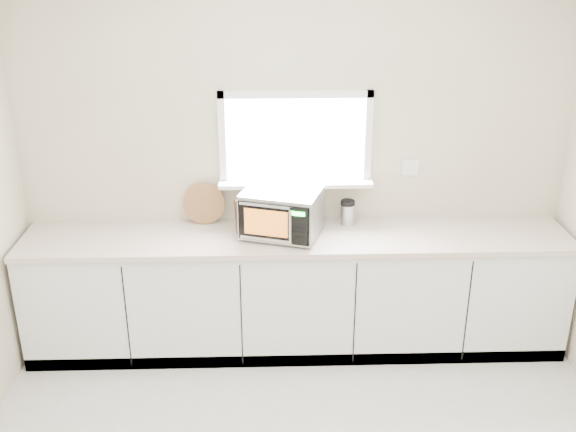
{
  "coord_description": "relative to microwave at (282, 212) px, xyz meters",
  "views": [
    {
      "loc": [
        -0.2,
        -2.69,
        2.91
      ],
      "look_at": [
        -0.07,
        1.55,
        1.13
      ],
      "focal_mm": 42.0,
      "sensor_mm": 36.0,
      "label": 1
    }
  ],
  "objects": [
    {
      "name": "back_wall",
      "position": [
        0.11,
        0.3,
        0.27
      ],
      "size": [
        4.0,
        0.17,
        2.7
      ],
      "color": "beige",
      "rests_on": "ground"
    },
    {
      "name": "countertop",
      "position": [
        0.11,
        -0.01,
        -0.2
      ],
      "size": [
        3.92,
        0.64,
        0.04
      ],
      "primitive_type": "cube",
      "color": "beige",
      "rests_on": "cabinets"
    },
    {
      "name": "cabinets",
      "position": [
        0.11,
        0.0,
        -0.66
      ],
      "size": [
        3.92,
        0.6,
        0.88
      ],
      "primitive_type": "cube",
      "color": "silver",
      "rests_on": "ground"
    },
    {
      "name": "microwave",
      "position": [
        0.0,
        0.0,
        0.0
      ],
      "size": [
        0.62,
        0.55,
        0.34
      ],
      "rotation": [
        0.0,
        0.0,
        -0.31
      ],
      "color": "black",
      "rests_on": "countertop"
    },
    {
      "name": "knife_block",
      "position": [
        -0.26,
        0.0,
        -0.03
      ],
      "size": [
        0.16,
        0.25,
        0.34
      ],
      "rotation": [
        0.0,
        0.0,
        0.23
      ],
      "color": "#3F2216",
      "rests_on": "countertop"
    },
    {
      "name": "cutting_board",
      "position": [
        -0.57,
        0.24,
        -0.02
      ],
      "size": [
        0.31,
        0.07,
        0.31
      ],
      "primitive_type": "cylinder",
      "rotation": [
        1.4,
        0.0,
        0.0
      ],
      "color": "brown",
      "rests_on": "countertop"
    },
    {
      "name": "coffee_grinder",
      "position": [
        0.49,
        0.19,
        -0.08
      ],
      "size": [
        0.11,
        0.11,
        0.19
      ],
      "rotation": [
        0.0,
        0.0,
        0.03
      ],
      "color": "#B5B7BD",
      "rests_on": "countertop"
    }
  ]
}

